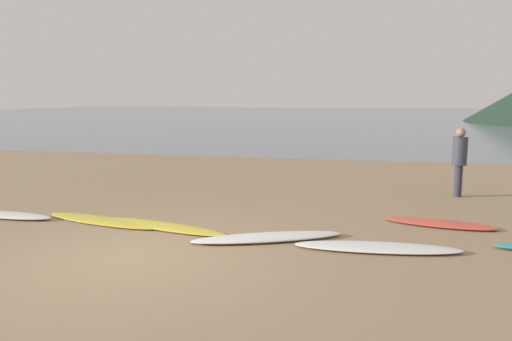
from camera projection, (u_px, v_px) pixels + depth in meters
The scene contains 9 objects.
ground_plane at pixel (270, 169), 16.76m from camera, with size 120.00×120.00×0.20m, color #997C5B.
ocean_water at pixel (348, 115), 66.95m from camera, with size 140.00×100.00×0.01m, color slate.
surfboard_1 at pixel (9, 215), 9.49m from camera, with size 1.91×0.46×0.10m, color white.
surfboard_2 at pixel (101, 221), 9.16m from camera, with size 2.59×0.54×0.06m, color yellow.
surfboard_3 at pixel (164, 226), 8.75m from camera, with size 2.65×0.49×0.06m, color yellow.
surfboard_4 at pixel (268, 237), 8.00m from camera, with size 2.53×0.52×0.10m, color white.
surfboard_5 at pixel (377, 247), 7.47m from camera, with size 2.53×0.57×0.09m, color white.
surfboard_6 at pixel (440, 223), 8.92m from camera, with size 1.93×0.58×0.08m, color #D84C38.
person_1 at pixel (460, 156), 11.41m from camera, with size 0.33×0.33×1.62m.
Camera 1 is at (3.38, -6.25, 2.31)m, focal length 34.29 mm.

